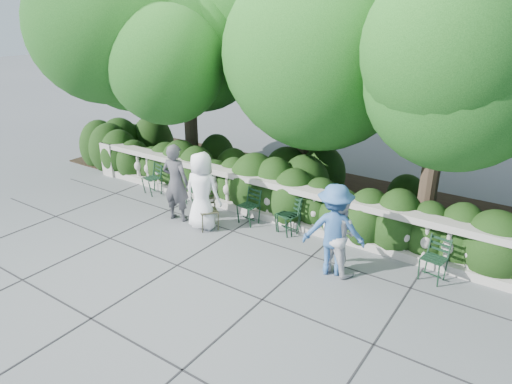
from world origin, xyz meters
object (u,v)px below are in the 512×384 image
Objects in this scene: chair_a at (149,195)px; chair_d at (285,235)px; chair_f at (427,283)px; chair_weathered at (211,232)px; person_woman_grey at (176,183)px; person_older_blue at (334,230)px; person_businessman at (202,191)px; person_casual_man at (339,234)px; chair_c at (245,225)px; chair_e at (282,235)px; chair_b at (190,207)px.

chair_a is 1.00× the size of chair_d.
chair_weathered is at bearing -163.92° from chair_f.
chair_d is at bearing -172.73° from person_woman_grey.
person_woman_grey is at bearing -25.12° from person_older_blue.
person_businessman is 0.79m from person_woman_grey.
person_casual_man is (-1.57, -0.55, 0.78)m from chair_f.
chair_c is 0.82m from chair_weathered.
chair_e is 3.21m from chair_f.
person_woman_grey is at bearing -145.26° from chair_e.
chair_d is at bearing 14.07° from chair_c.
person_older_blue is at bearing 169.69° from person_woman_grey.
chair_a is 0.45× the size of person_woman_grey.
chair_d is 0.07m from chair_e.
person_older_blue is at bearing 8.71° from chair_b.
chair_d is at bearing 19.79° from chair_b.
chair_d is at bearing -52.31° from person_older_blue.
chair_f is at bearing 16.49° from chair_e.
chair_e is 1.00× the size of chair_f.
chair_f is at bearing 6.22° from chair_c.
chair_e is 1.00× the size of chair_weathered.
chair_f is (3.15, -0.18, 0.00)m from chair_d.
person_casual_man is at bearing 170.96° from person_woman_grey.
chair_e is at bearing -9.55° from person_casual_man.
person_businessman is 0.97× the size of person_woman_grey.
chair_e is (2.72, -0.01, 0.00)m from chair_b.
chair_a is 1.00× the size of chair_b.
person_older_blue reaches higher than person_casual_man.
chair_c is 1.00× the size of chair_weathered.
chair_c is at bearing -172.58° from chair_f.
person_businessman is at bearing -165.34° from chair_f.
person_woman_grey is (-5.66, -0.57, 0.92)m from chair_f.
chair_e is at bearing -24.37° from chair_weathered.
person_casual_man is at bearing -20.99° from chair_d.
chair_a is 7.38m from chair_f.
chair_b is 1.19m from person_woman_grey.
chair_b is 1.77m from chair_c.
chair_b and chair_weathered have the same top height.
chair_b is at bearing -176.04° from chair_c.
chair_c is at bearing 16.10° from chair_b.
chair_e is 0.47× the size of person_businessman.
chair_f is 0.54× the size of person_casual_man.
chair_e is at bearing -50.20° from person_older_blue.
person_woman_grey is 4.10m from person_casual_man.
chair_d is 0.54× the size of person_casual_man.
chair_e is at bearing -173.35° from person_woman_grey.
chair_weathered is 3.11m from person_older_blue.
chair_c is 1.00× the size of chair_f.
chair_b is 1.00× the size of chair_e.
person_casual_man is at bearing -146.45° from person_older_blue.
chair_d is 1.95m from person_older_blue.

